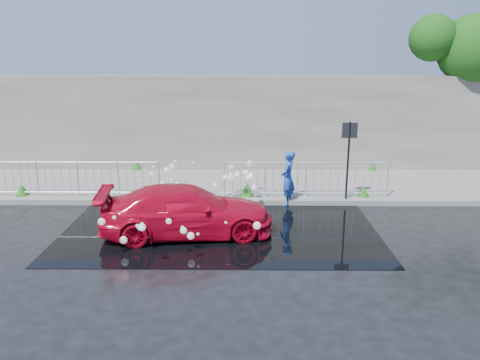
% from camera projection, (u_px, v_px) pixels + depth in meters
% --- Properties ---
extents(ground, '(90.00, 90.00, 0.00)m').
position_uv_depth(ground, '(198.00, 242.00, 11.27)').
color(ground, black).
rests_on(ground, ground).
extents(pavement, '(30.00, 4.00, 0.15)m').
position_uv_depth(pavement, '(212.00, 184.00, 16.08)').
color(pavement, slate).
rests_on(pavement, ground).
extents(curb, '(30.00, 0.25, 0.16)m').
position_uv_depth(curb, '(207.00, 202.00, 14.14)').
color(curb, slate).
rests_on(curb, ground).
extents(retaining_wall, '(30.00, 0.60, 3.50)m').
position_uv_depth(retaining_wall, '(215.00, 123.00, 17.74)').
color(retaining_wall, '#605A51').
rests_on(retaining_wall, pavement).
extents(puddle, '(8.00, 5.00, 0.01)m').
position_uv_depth(puddle, '(221.00, 228.00, 12.23)').
color(puddle, black).
rests_on(puddle, ground).
extents(sign_post, '(0.45, 0.06, 2.50)m').
position_uv_depth(sign_post, '(349.00, 148.00, 13.78)').
color(sign_post, black).
rests_on(sign_post, ground).
extents(tree, '(4.85, 2.54, 6.20)m').
position_uv_depth(tree, '(477.00, 44.00, 17.13)').
color(tree, '#332114').
rests_on(tree, ground).
extents(railing_left, '(5.05, 0.05, 1.10)m').
position_uv_depth(railing_left, '(78.00, 178.00, 14.35)').
color(railing_left, silver).
rests_on(railing_left, pavement).
extents(railing_right, '(5.05, 0.05, 1.10)m').
position_uv_depth(railing_right, '(306.00, 178.00, 14.29)').
color(railing_right, silver).
rests_on(railing_right, pavement).
extents(weeds, '(12.17, 3.93, 0.43)m').
position_uv_depth(weeds, '(203.00, 182.00, 15.45)').
color(weeds, '#155015').
rests_on(weeds, pavement).
extents(water_spray, '(3.60, 5.53, 1.08)m').
position_uv_depth(water_spray, '(196.00, 193.00, 12.83)').
color(water_spray, white).
rests_on(water_spray, ground).
extents(red_car, '(4.45, 2.25, 1.24)m').
position_uv_depth(red_car, '(187.00, 211.00, 11.63)').
color(red_car, '#B80721').
rests_on(red_car, ground).
extents(person, '(0.57, 0.70, 1.66)m').
position_uv_depth(person, '(288.00, 178.00, 13.93)').
color(person, '#234CB2').
rests_on(person, ground).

